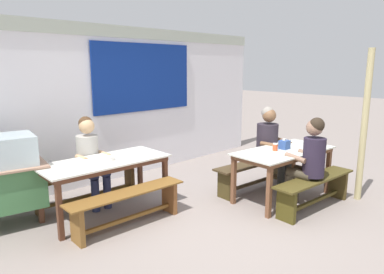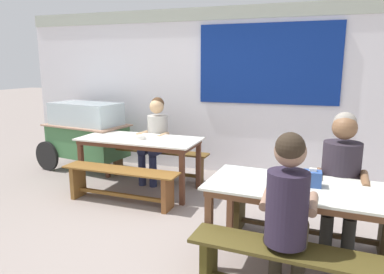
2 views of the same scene
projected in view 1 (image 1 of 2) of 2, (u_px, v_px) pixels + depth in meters
ground_plane at (219, 219)px, 4.65m from camera, size 40.00×40.00×0.00m
backdrop_wall at (113, 100)px, 6.10m from camera, size 7.21×0.23×2.64m
dining_table_far at (105, 166)px, 4.68m from camera, size 1.71×0.82×0.75m
dining_table_near at (284, 155)px, 5.24m from camera, size 1.68×0.90×0.75m
bench_far_back at (88, 183)px, 5.14m from camera, size 1.66×0.31×0.45m
bench_far_front at (128, 204)px, 4.37m from camera, size 1.57×0.37×0.45m
bench_near_back at (255, 170)px, 5.72m from camera, size 1.63×0.45×0.45m
bench_near_front at (315, 188)px, 4.91m from camera, size 1.56×0.45×0.45m
person_right_near_table at (270, 142)px, 5.75m from camera, size 0.47×0.60×1.33m
person_near_front at (309, 157)px, 4.83m from camera, size 0.42×0.52×1.31m
person_center_facing at (90, 155)px, 5.01m from camera, size 0.43×0.57×1.28m
tissue_box at (284, 145)px, 5.28m from camera, size 0.14×0.12×0.15m
condiment_jar at (275, 147)px, 5.17m from camera, size 0.07×0.07×0.11m
soup_bowl at (109, 158)px, 4.65m from camera, size 0.14×0.14×0.05m
wooden_support_post at (364, 126)px, 5.12m from camera, size 0.09×0.09×2.22m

